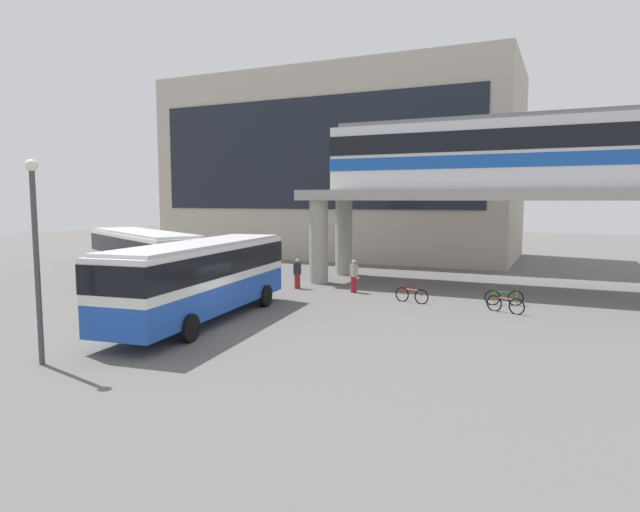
# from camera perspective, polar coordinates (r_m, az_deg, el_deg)

# --- Properties ---
(ground_plane) EXTENTS (120.00, 120.00, 0.00)m
(ground_plane) POSITION_cam_1_polar(r_m,az_deg,el_deg) (29.82, -0.23, -3.54)
(ground_plane) COLOR #605E5B
(station_building) EXTENTS (30.16, 13.11, 15.49)m
(station_building) POSITION_cam_1_polar(r_m,az_deg,el_deg) (49.08, 2.16, 9.26)
(station_building) COLOR #B2A899
(station_building) RESTS_ON ground_plane
(elevated_platform) EXTENTS (29.89, 5.56, 5.47)m
(elevated_platform) POSITION_cam_1_polar(r_m,az_deg,el_deg) (30.89, 25.49, 4.88)
(elevated_platform) COLOR #9E9B93
(elevated_platform) RESTS_ON ground_plane
(train) EXTENTS (22.89, 2.96, 3.84)m
(train) POSITION_cam_1_polar(r_m,az_deg,el_deg) (31.02, 22.29, 10.18)
(train) COLOR silver
(train) RESTS_ON elevated_platform
(bus_main) EXTENTS (3.85, 11.27, 3.22)m
(bus_main) POSITION_cam_1_polar(r_m,az_deg,el_deg) (22.40, -12.33, -1.71)
(bus_main) COLOR #1E4CB2
(bus_main) RESTS_ON ground_plane
(bus_secondary) EXTENTS (10.91, 7.51, 3.22)m
(bus_secondary) POSITION_cam_1_polar(r_m,az_deg,el_deg) (30.89, -18.10, 0.21)
(bus_secondary) COLOR #268C33
(bus_secondary) RESTS_ON ground_plane
(bicycle_red) EXTENTS (1.75, 0.50, 1.04)m
(bicycle_red) POSITION_cam_1_polar(r_m,az_deg,el_deg) (26.38, 9.62, -4.09)
(bicycle_red) COLOR black
(bicycle_red) RESTS_ON ground_plane
(bicycle_brown) EXTENTS (1.68, 0.72, 1.04)m
(bicycle_brown) POSITION_cam_1_polar(r_m,az_deg,el_deg) (25.08, 18.91, -4.85)
(bicycle_brown) COLOR black
(bicycle_brown) RESTS_ON ground_plane
(bicycle_green) EXTENTS (1.73, 0.58, 1.04)m
(bicycle_green) POSITION_cam_1_polar(r_m,az_deg,el_deg) (26.83, 18.79, -4.16)
(bicycle_green) COLOR black
(bicycle_green) RESTS_ON ground_plane
(pedestrian_walking_across) EXTENTS (0.46, 0.37, 1.66)m
(pedestrian_walking_across) POSITION_cam_1_polar(r_m,az_deg,el_deg) (30.06, -2.40, -1.97)
(pedestrian_walking_across) COLOR maroon
(pedestrian_walking_across) RESTS_ON ground_plane
(pedestrian_by_bike_rack) EXTENTS (0.48, 0.44, 1.75)m
(pedestrian_by_bike_rack) POSITION_cam_1_polar(r_m,az_deg,el_deg) (28.83, 3.57, -2.22)
(pedestrian_by_bike_rack) COLOR maroon
(pedestrian_by_bike_rack) RESTS_ON ground_plane
(lamp_post) EXTENTS (0.36, 0.36, 6.09)m
(lamp_post) POSITION_cam_1_polar(r_m,az_deg,el_deg) (17.95, -27.73, 1.06)
(lamp_post) COLOR #3F3F44
(lamp_post) RESTS_ON ground_plane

